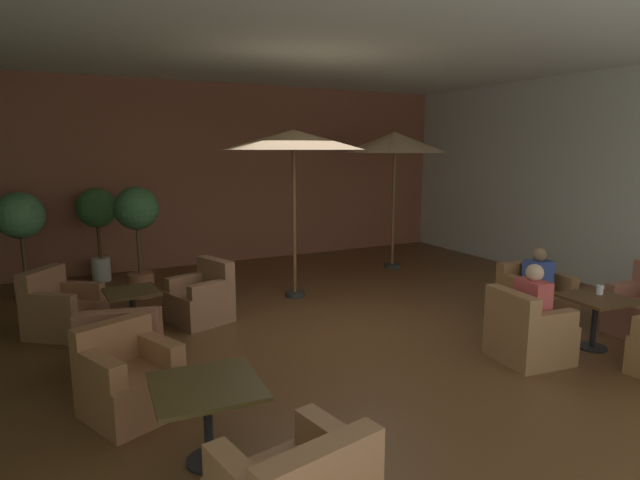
{
  "coord_description": "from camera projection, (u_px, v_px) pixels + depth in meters",
  "views": [
    {
      "loc": [
        -3.3,
        -5.98,
        2.38
      ],
      "look_at": [
        0.0,
        0.46,
        1.1
      ],
      "focal_mm": 28.97,
      "sensor_mm": 36.0,
      "label": 1
    }
  ],
  "objects": [
    {
      "name": "potted_tree_mid_right",
      "position": [
        97.0,
        215.0,
        9.23
      ],
      "size": [
        0.7,
        0.7,
        1.7
      ],
      "color": "silver",
      "rests_on": "ground_plane"
    },
    {
      "name": "patron_blue_shirt",
      "position": [
        538.0,
        273.0,
        7.02
      ],
      "size": [
        0.36,
        0.29,
        0.62
      ],
      "color": "#3750A3",
      "rests_on": "ground_plane"
    },
    {
      "name": "cafe_table_front_left",
      "position": [
        596.0,
        308.0,
        6.16
      ],
      "size": [
        0.76,
        0.76,
        0.64
      ],
      "color": "black",
      "rests_on": "ground_plane"
    },
    {
      "name": "ground_plane",
      "position": [
        335.0,
        324.0,
        7.14
      ],
      "size": [
        10.17,
        9.24,
        0.02
      ],
      "primitive_type": "cube",
      "color": "brown"
    },
    {
      "name": "cafe_table_front_right",
      "position": [
        207.0,
        398.0,
        3.89
      ],
      "size": [
        0.84,
        0.84,
        0.64
      ],
      "color": "black",
      "rests_on": "ground_plane"
    },
    {
      "name": "armchair_mid_center_east",
      "position": [
        122.0,
        347.0,
        5.53
      ],
      "size": [
        0.96,
        0.96,
        0.77
      ],
      "color": "#955943",
      "rests_on": "ground_plane"
    },
    {
      "name": "armchair_mid_center_south",
      "position": [
        202.0,
        299.0,
        7.19
      ],
      "size": [
        0.91,
        0.9,
        0.85
      ],
      "color": "#936546",
      "rests_on": "ground_plane"
    },
    {
      "name": "wall_right_plain",
      "position": [
        587.0,
        180.0,
        9.08
      ],
      "size": [
        0.08,
        9.24,
        3.69
      ],
      "primitive_type": "cube",
      "color": "silver",
      "rests_on": "ground_plane"
    },
    {
      "name": "armchair_front_left_north",
      "position": [
        528.0,
        333.0,
        5.85
      ],
      "size": [
        0.81,
        0.8,
        0.83
      ],
      "color": "#936842",
      "rests_on": "ground_plane"
    },
    {
      "name": "cafe_table_mid_center",
      "position": [
        133.0,
        305.0,
        6.46
      ],
      "size": [
        0.66,
        0.66,
        0.64
      ],
      "color": "black",
      "rests_on": "ground_plane"
    },
    {
      "name": "wall_back_brick",
      "position": [
        231.0,
        175.0,
        10.83
      ],
      "size": [
        10.17,
        0.08,
        3.69
      ],
      "primitive_type": "cube",
      "color": "#94553F",
      "rests_on": "ground_plane"
    },
    {
      "name": "iced_drink_cup",
      "position": [
        600.0,
        290.0,
        6.25
      ],
      "size": [
        0.08,
        0.08,
        0.11
      ],
      "primitive_type": "cylinder",
      "color": "white",
      "rests_on": "cafe_table_front_left"
    },
    {
      "name": "potted_tree_mid_left",
      "position": [
        21.0,
        224.0,
        8.13
      ],
      "size": [
        0.74,
        0.74,
        1.72
      ],
      "color": "silver",
      "rests_on": "ground_plane"
    },
    {
      "name": "patio_umbrella_tall_red",
      "position": [
        294.0,
        141.0,
        8.01
      ],
      "size": [
        2.23,
        2.23,
        2.67
      ],
      "color": "#2D2D2D",
      "rests_on": "ground_plane"
    },
    {
      "name": "potted_tree_left_corner",
      "position": [
        137.0,
        222.0,
        8.21
      ],
      "size": [
        0.69,
        0.69,
        1.8
      ],
      "color": "#A76747",
      "rests_on": "ground_plane"
    },
    {
      "name": "patron_by_window",
      "position": [
        533.0,
        296.0,
        5.79
      ],
      "size": [
        0.27,
        0.4,
        0.66
      ],
      "color": "#BC4744",
      "rests_on": "ground_plane"
    },
    {
      "name": "patio_umbrella_center_beige",
      "position": [
        395.0,
        143.0,
        10.06
      ],
      "size": [
        2.03,
        2.03,
        2.7
      ],
      "color": "#2D2D2D",
      "rests_on": "ground_plane"
    },
    {
      "name": "armchair_mid_center_north",
      "position": [
        62.0,
        311.0,
        6.67
      ],
      "size": [
        1.06,
        1.05,
        0.86
      ],
      "color": "#916041",
      "rests_on": "ground_plane"
    },
    {
      "name": "armchair_front_right_north",
      "position": [
        129.0,
        381.0,
        4.66
      ],
      "size": [
        0.95,
        0.96,
        0.82
      ],
      "color": "#915C3A",
      "rests_on": "ground_plane"
    },
    {
      "name": "ceiling_slab",
      "position": [
        337.0,
        41.0,
        6.49
      ],
      "size": [
        10.17,
        9.24,
        0.06
      ],
      "primitive_type": "cube",
      "color": "silver",
      "rests_on": "wall_back_brick"
    },
    {
      "name": "armchair_front_left_west",
      "position": [
        534.0,
        301.0,
        7.12
      ],
      "size": [
        0.89,
        0.83,
        0.82
      ],
      "color": "olive",
      "rests_on": "ground_plane"
    }
  ]
}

